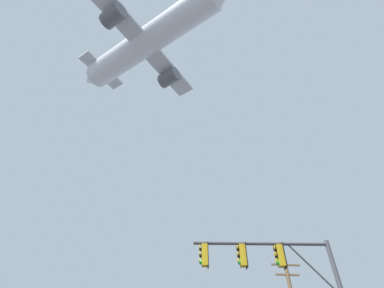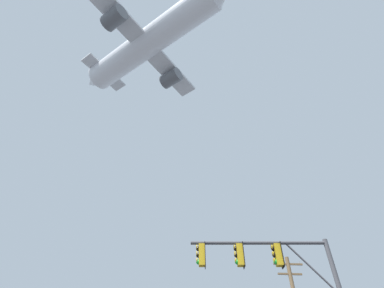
{
  "view_description": "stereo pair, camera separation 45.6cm",
  "coord_description": "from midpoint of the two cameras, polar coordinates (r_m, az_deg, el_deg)",
  "views": [
    {
      "loc": [
        -1.23,
        -3.81,
        1.51
      ],
      "look_at": [
        0.66,
        13.19,
        15.89
      ],
      "focal_mm": 27.04,
      "sensor_mm": 36.0,
      "label": 1
    },
    {
      "loc": [
        -0.77,
        -3.85,
        1.51
      ],
      "look_at": [
        0.66,
        13.19,
        15.89
      ],
      "focal_mm": 27.04,
      "sensor_mm": 36.0,
      "label": 2
    }
  ],
  "objects": [
    {
      "name": "signal_pole_near",
      "position": [
        13.52,
        17.78,
        -23.35
      ],
      "size": [
        6.01,
        0.78,
        6.49
      ],
      "color": "#4C4C51",
      "rests_on": "ground"
    },
    {
      "name": "airplane",
      "position": [
        48.14,
        -8.07,
        19.3
      ],
      "size": [
        24.67,
        21.83,
        8.01
      ],
      "color": "white"
    }
  ]
}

